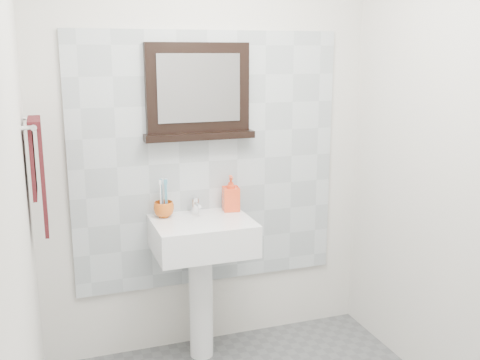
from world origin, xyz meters
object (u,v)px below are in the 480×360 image
at_px(framed_mirror, 198,94).
at_px(toothbrush_cup, 164,209).
at_px(pedestal_sink, 202,251).
at_px(soap_dispenser, 231,193).
at_px(hand_towel, 38,166).

bearing_deg(framed_mirror, toothbrush_cup, -164.17).
distance_m(pedestal_sink, framed_mirror, 0.89).
xyz_separation_m(soap_dispenser, framed_mirror, (-0.17, 0.06, 0.58)).
bearing_deg(hand_towel, pedestal_sink, 7.34).
bearing_deg(pedestal_sink, framed_mirror, 77.50).
relative_size(toothbrush_cup, soap_dispenser, 0.55).
height_order(framed_mirror, hand_towel, framed_mirror).
bearing_deg(soap_dispenser, toothbrush_cup, -171.29).
relative_size(toothbrush_cup, framed_mirror, 0.18).
bearing_deg(pedestal_sink, toothbrush_cup, 147.34).
bearing_deg(soap_dispenser, pedestal_sink, -141.66).
xyz_separation_m(soap_dispenser, hand_towel, (-1.05, -0.23, 0.28)).
bearing_deg(framed_mirror, soap_dispenser, -19.39).
bearing_deg(toothbrush_cup, hand_towel, -160.54).
relative_size(framed_mirror, hand_towel, 1.16).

